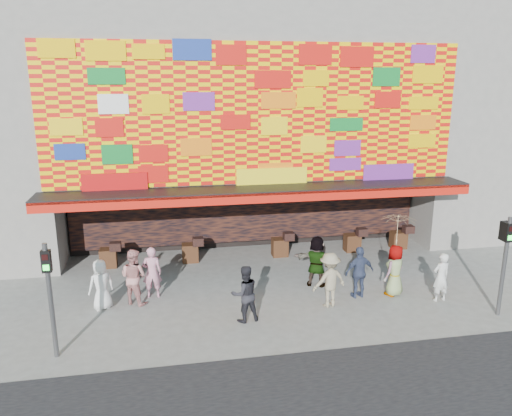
# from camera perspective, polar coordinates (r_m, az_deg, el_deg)

# --- Properties ---
(ground) EXTENTS (90.00, 90.00, 0.00)m
(ground) POSITION_cam_1_polar(r_m,az_deg,el_deg) (15.43, 3.02, -11.50)
(ground) COLOR slate
(ground) RESTS_ON ground
(shop_building) EXTENTS (15.20, 9.40, 10.00)m
(shop_building) POSITION_cam_1_polar(r_m,az_deg,el_deg) (21.92, -1.88, 10.59)
(shop_building) COLOR gray
(shop_building) RESTS_ON ground
(neighbor_right) EXTENTS (11.00, 8.00, 12.00)m
(neighbor_right) POSITION_cam_1_polar(r_m,az_deg,el_deg) (26.96, 27.25, 11.41)
(neighbor_right) COLOR gray
(neighbor_right) RESTS_ON ground
(signal_left) EXTENTS (0.22, 0.20, 3.00)m
(signal_left) POSITION_cam_1_polar(r_m,az_deg,el_deg) (13.24, -22.55, -8.43)
(signal_left) COLOR #59595B
(signal_left) RESTS_ON ground
(signal_right) EXTENTS (0.22, 0.20, 3.00)m
(signal_right) POSITION_cam_1_polar(r_m,az_deg,el_deg) (16.05, 26.62, -4.86)
(signal_right) COLOR #59595B
(signal_right) RESTS_ON ground
(ped_a) EXTENTS (0.90, 0.78, 1.56)m
(ped_a) POSITION_cam_1_polar(r_m,az_deg,el_deg) (15.83, -17.29, -8.36)
(ped_a) COLOR white
(ped_a) RESTS_ON ground
(ped_b) EXTENTS (0.62, 0.42, 1.68)m
(ped_b) POSITION_cam_1_polar(r_m,az_deg,el_deg) (16.23, -11.81, -7.20)
(ped_b) COLOR #CE859D
(ped_b) RESTS_ON ground
(ped_c) EXTENTS (0.93, 0.79, 1.68)m
(ped_c) POSITION_cam_1_polar(r_m,az_deg,el_deg) (14.41, -1.30, -9.76)
(ped_c) COLOR #232228
(ped_c) RESTS_ON ground
(ped_d) EXTENTS (1.22, 0.88, 1.71)m
(ped_d) POSITION_cam_1_polar(r_m,az_deg,el_deg) (15.45, 8.41, -8.12)
(ped_d) COLOR gray
(ped_d) RESTS_ON ground
(ped_e) EXTENTS (1.04, 0.55, 1.69)m
(ped_e) POSITION_cam_1_polar(r_m,az_deg,el_deg) (16.22, 11.74, -7.20)
(ped_e) COLOR #36405F
(ped_e) RESTS_ON ground
(ped_f) EXTENTS (1.67, 1.17, 1.73)m
(ped_f) POSITION_cam_1_polar(r_m,az_deg,el_deg) (16.85, 6.93, -6.05)
(ped_f) COLOR gray
(ped_f) RESTS_ON ground
(ped_g) EXTENTS (0.97, 0.87, 1.67)m
(ped_g) POSITION_cam_1_polar(r_m,az_deg,el_deg) (16.64, 15.58, -6.89)
(ped_g) COLOR gray
(ped_g) RESTS_ON ground
(ped_h) EXTENTS (0.62, 0.46, 1.57)m
(ped_h) POSITION_cam_1_polar(r_m,az_deg,el_deg) (16.69, 20.39, -7.42)
(ped_h) COLOR silver
(ped_h) RESTS_ON ground
(ped_i) EXTENTS (1.08, 1.02, 1.76)m
(ped_i) POSITION_cam_1_polar(r_m,az_deg,el_deg) (15.91, -13.82, -7.61)
(ped_i) COLOR tan
(ped_i) RESTS_ON ground
(parasol) EXTENTS (1.21, 1.22, 1.94)m
(parasol) POSITION_cam_1_polar(r_m,az_deg,el_deg) (16.21, 15.91, -2.41)
(parasol) COLOR #D6B187
(parasol) RESTS_ON ground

